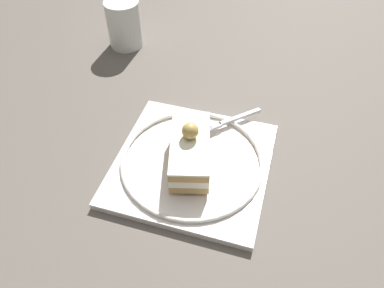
{
  "coord_description": "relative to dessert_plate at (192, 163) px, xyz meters",
  "views": [
    {
      "loc": [
        -0.16,
        0.31,
        0.4
      ],
      "look_at": [
        -0.02,
        0.02,
        0.05
      ],
      "focal_mm": 33.96,
      "sensor_mm": 36.0,
      "label": 1
    }
  ],
  "objects": [
    {
      "name": "ground_plane",
      "position": [
        0.02,
        -0.02,
        -0.01
      ],
      "size": [
        2.4,
        2.4,
        0.0
      ],
      "primitive_type": "plane",
      "color": "#58514A"
    },
    {
      "name": "dessert_plate",
      "position": [
        0.0,
        0.0,
        0.0
      ],
      "size": [
        0.24,
        0.24,
        0.02
      ],
      "color": "white",
      "rests_on": "ground_plane"
    },
    {
      "name": "cake_slice",
      "position": [
        0.0,
        0.0,
        0.03
      ],
      "size": [
        0.09,
        0.12,
        0.06
      ],
      "color": "tan",
      "rests_on": "dessert_plate"
    },
    {
      "name": "fork",
      "position": [
        -0.01,
        -0.08,
        0.01
      ],
      "size": [
        0.08,
        0.1,
        0.0
      ],
      "color": "silver",
      "rests_on": "dessert_plate"
    },
    {
      "name": "drink_glass_near",
      "position": [
        0.26,
        -0.22,
        0.03
      ],
      "size": [
        0.06,
        0.06,
        0.09
      ],
      "color": "white",
      "rests_on": "ground_plane"
    }
  ]
}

